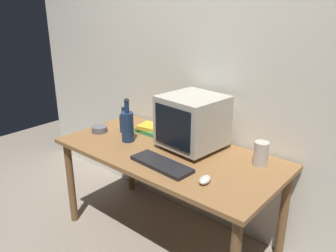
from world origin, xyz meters
name	(u,v)px	position (x,y,z in m)	size (l,w,h in m)	color
ground_plane	(168,237)	(0.00, 0.00, 0.00)	(6.00, 6.00, 0.00)	gray
back_wall	(208,63)	(0.00, 0.44, 1.25)	(4.00, 0.08, 2.50)	silver
desk	(168,162)	(0.00, 0.00, 0.63)	(1.56, 0.76, 0.71)	olive
crt_monitor	(192,122)	(0.09, 0.15, 0.91)	(0.42, 0.42, 0.37)	#B2AD9E
keyboard	(161,164)	(0.11, -0.20, 0.72)	(0.42, 0.15, 0.02)	black
computer_mouse	(205,180)	(0.44, -0.20, 0.73)	(0.06, 0.10, 0.04)	beige
bottle_tall	(128,125)	(-0.34, -0.05, 0.83)	(0.09, 0.09, 0.32)	navy
bottle_short	(124,123)	(-0.50, 0.05, 0.79)	(0.06, 0.06, 0.21)	navy
book_stack	(152,129)	(-0.32, 0.19, 0.74)	(0.24, 0.19, 0.06)	#33894C
cd_spindle	(100,129)	(-0.64, -0.07, 0.73)	(0.12, 0.12, 0.04)	#595B66
metal_canister	(261,153)	(0.57, 0.21, 0.79)	(0.09, 0.09, 0.15)	#B7B2A8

